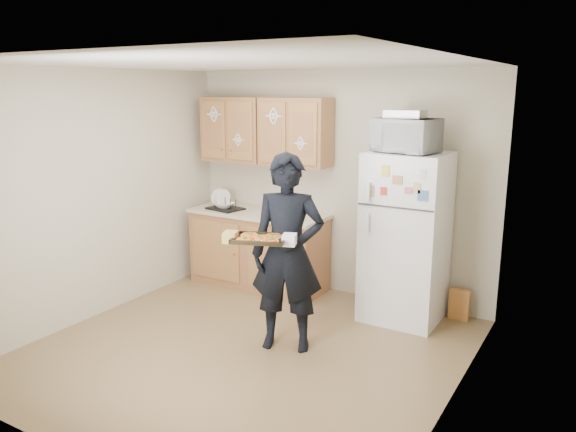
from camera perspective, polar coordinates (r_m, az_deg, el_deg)
The scene contains 24 objects.
floor at distance 5.21m, azimuth -4.22°, elevation -13.39°, with size 3.60×3.60×0.00m, color brown.
ceiling at distance 4.68m, azimuth -4.75°, elevation 15.23°, with size 3.60×3.60×0.00m, color silver.
wall_back at distance 6.32m, azimuth 4.98°, elevation 3.24°, with size 3.60×0.04×2.50m, color #B7AD95.
wall_front at distance 3.53m, azimuth -21.59°, elevation -5.44°, with size 3.60×0.04×2.50m, color #B7AD95.
wall_left at distance 6.00m, azimuth -18.69°, elevation 2.07°, with size 0.04×3.60×2.50m, color #B7AD95.
wall_right at distance 4.06m, azimuth 16.82°, elevation -2.75°, with size 0.04×3.60×2.50m, color #B7AD95.
refrigerator at distance 5.72m, azimuth 11.86°, elevation -2.13°, with size 0.75×0.70×1.70m, color white.
base_cabinet at distance 6.65m, azimuth -2.99°, elevation -3.51°, with size 1.60×0.60×0.86m, color brown.
countertop at distance 6.53m, azimuth -3.04°, elevation 0.28°, with size 1.64×0.64×0.04m, color beige.
upper_cab_left at distance 6.73m, azimuth -5.35°, elevation 8.75°, with size 0.80×0.33×0.75m, color brown.
upper_cab_right at distance 6.29m, azimuth 0.77°, elevation 8.51°, with size 0.80×0.33×0.75m, color brown.
cereal_box at distance 6.02m, azimuth 17.00°, elevation -8.58°, with size 0.20×0.07×0.32m, color #E2A350.
person at distance 4.95m, azimuth -0.05°, elevation -3.80°, with size 0.65×0.42×1.77m, color black.
baking_tray at distance 4.72m, azimuth -2.91°, elevation -2.39°, with size 0.45×0.33×0.04m, color black.
pizza_front_left at distance 4.67m, azimuth -4.36°, elevation -2.37°, with size 0.15×0.15×0.02m, color #DB5C1B.
pizza_front_right at distance 4.63m, azimuth -1.85°, elevation -2.49°, with size 0.15×0.15×0.02m, color #DB5C1B.
pizza_back_left at distance 4.81m, azimuth -3.93°, elevation -1.91°, with size 0.15×0.15×0.02m, color #DB5C1B.
pizza_back_right at distance 4.77m, azimuth -1.49°, elevation -2.02°, with size 0.15×0.15×0.02m, color #DB5C1B.
pizza_center at distance 4.72m, azimuth -2.91°, elevation -2.19°, with size 0.15×0.15×0.02m, color #DB5C1B.
microwave at distance 5.51m, azimuth 11.85°, elevation 8.01°, with size 0.59×0.40×0.32m, color white.
foil_pan at distance 5.53m, azimuth 11.82°, elevation 10.10°, with size 0.36×0.25×0.08m, color #ACACB2.
dish_rack at distance 6.67m, azimuth -6.39°, elevation 1.34°, with size 0.39×0.30×0.16m, color black.
bowl at distance 6.69m, azimuth -6.51°, elevation 1.10°, with size 0.23×0.23×0.06m, color white.
soap_bottle at distance 6.17m, azimuth 0.37°, elevation 0.73°, with size 0.09×0.10×0.21m, color white.
Camera 1 is at (2.71, -3.81, 2.31)m, focal length 35.00 mm.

